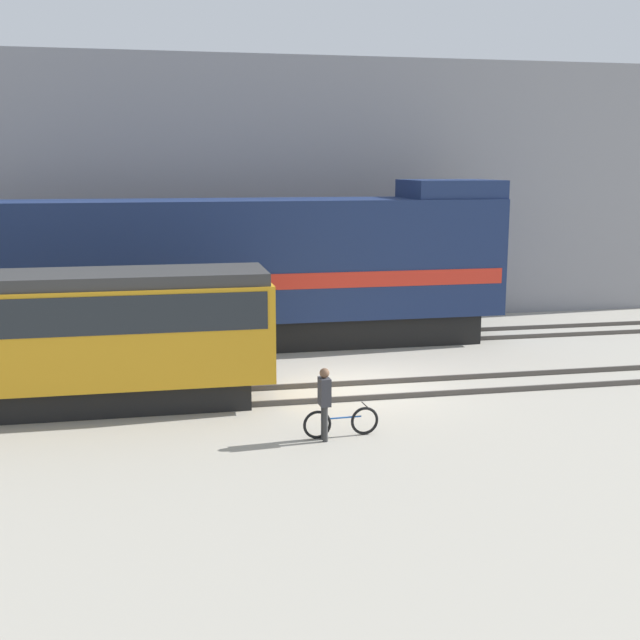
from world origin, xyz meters
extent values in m
plane|color=#9E998C|center=(0.00, 0.00, 0.00)|extent=(120.00, 120.00, 0.00)
cube|color=#47423D|center=(0.00, -1.32, 0.07)|extent=(60.00, 0.07, 0.14)
cube|color=#47423D|center=(0.00, 0.11, 0.07)|extent=(60.00, 0.07, 0.14)
cube|color=#47423D|center=(0.00, 4.84, 0.07)|extent=(60.00, 0.07, 0.14)
cube|color=#47423D|center=(0.00, 6.28, 0.07)|extent=(60.00, 0.07, 0.14)
cube|color=gray|center=(0.00, 12.52, 4.93)|extent=(33.61, 6.00, 9.87)
cube|color=black|center=(-3.34, 5.56, 0.50)|extent=(17.01, 2.55, 1.00)
cube|color=navy|center=(-3.34, 5.56, 2.91)|extent=(18.49, 3.00, 3.82)
cube|color=red|center=(-3.34, 5.56, 2.34)|extent=(18.12, 3.04, 0.50)
cube|color=navy|center=(4.40, 5.56, 5.12)|extent=(3.00, 2.85, 0.60)
cube|color=black|center=(-7.51, -0.60, 0.35)|extent=(8.55, 2.00, 0.70)
cube|color=orange|center=(-7.51, -0.60, 1.89)|extent=(9.72, 2.50, 2.38)
cube|color=#1E2328|center=(-7.51, -0.60, 2.53)|extent=(9.33, 2.54, 0.90)
cube|color=#333333|center=(-7.51, -0.60, 3.23)|extent=(9.53, 2.38, 0.30)
torus|color=black|center=(-0.98, -3.87, 0.32)|extent=(0.64, 0.10, 0.64)
torus|color=black|center=(-2.06, -3.93, 0.32)|extent=(0.64, 0.10, 0.64)
cylinder|color=#1E4C99|center=(-1.52, -3.90, 0.43)|extent=(0.92, 0.09, 0.04)
cylinder|color=#1E4C99|center=(-1.91, -3.92, 0.46)|extent=(0.03, 0.03, 0.29)
cylinder|color=#262626|center=(-0.98, -3.87, 0.69)|extent=(0.05, 0.44, 0.02)
cylinder|color=#333333|center=(-1.93, -3.99, 0.40)|extent=(0.11, 0.11, 0.79)
cylinder|color=#333333|center=(-1.93, -4.15, 0.40)|extent=(0.11, 0.11, 0.79)
cube|color=#333338|center=(-1.93, -4.07, 1.10)|extent=(0.24, 0.37, 0.61)
sphere|color=brown|center=(-1.93, -4.07, 1.51)|extent=(0.22, 0.22, 0.22)
camera|label=1|loc=(-5.33, -20.38, 5.88)|focal=45.00mm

